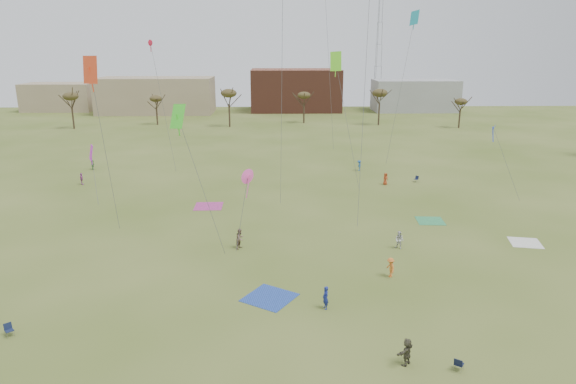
{
  "coord_description": "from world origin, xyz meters",
  "views": [
    {
      "loc": [
        -1.14,
        -33.77,
        18.6
      ],
      "look_at": [
        0.0,
        12.0,
        5.5
      ],
      "focal_mm": 31.92,
      "sensor_mm": 36.0,
      "label": 1
    }
  ],
  "objects_px": {
    "camp_chair_left": "(10,332)",
    "flyer_near_right": "(326,298)",
    "camp_chair_center": "(459,366)",
    "radio_tower": "(379,44)",
    "camp_chair_right": "(416,180)"
  },
  "relations": [
    {
      "from": "flyer_near_right",
      "to": "camp_chair_center",
      "type": "bearing_deg",
      "value": 26.07
    },
    {
      "from": "flyer_near_right",
      "to": "camp_chair_left",
      "type": "distance_m",
      "value": 21.61
    },
    {
      "from": "flyer_near_right",
      "to": "camp_chair_center",
      "type": "xyz_separation_m",
      "value": [
        7.21,
        -7.62,
        -0.62
      ]
    },
    {
      "from": "flyer_near_right",
      "to": "radio_tower",
      "type": "distance_m",
      "value": 129.34
    },
    {
      "from": "camp_chair_right",
      "to": "camp_chair_center",
      "type": "bearing_deg",
      "value": -55.91
    },
    {
      "from": "camp_chair_left",
      "to": "camp_chair_right",
      "type": "bearing_deg",
      "value": 4.13
    },
    {
      "from": "flyer_near_right",
      "to": "camp_chair_center",
      "type": "relative_size",
      "value": 2.02
    },
    {
      "from": "camp_chair_right",
      "to": "radio_tower",
      "type": "relative_size",
      "value": 0.02
    },
    {
      "from": "radio_tower",
      "to": "camp_chair_right",
      "type": "bearing_deg",
      "value": -97.18
    },
    {
      "from": "flyer_near_right",
      "to": "camp_chair_right",
      "type": "height_order",
      "value": "flyer_near_right"
    },
    {
      "from": "camp_chair_left",
      "to": "radio_tower",
      "type": "height_order",
      "value": "radio_tower"
    },
    {
      "from": "camp_chair_left",
      "to": "radio_tower",
      "type": "bearing_deg",
      "value": 27.18
    },
    {
      "from": "flyer_near_right",
      "to": "radio_tower",
      "type": "bearing_deg",
      "value": 150.22
    },
    {
      "from": "flyer_near_right",
      "to": "radio_tower",
      "type": "height_order",
      "value": "radio_tower"
    },
    {
      "from": "camp_chair_left",
      "to": "flyer_near_right",
      "type": "bearing_deg",
      "value": -33.52
    }
  ]
}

